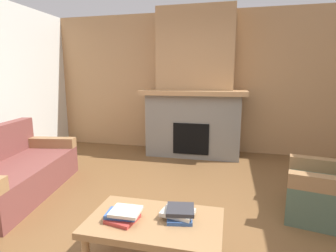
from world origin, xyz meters
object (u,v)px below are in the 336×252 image
(coffee_table, at_px, (155,226))
(fireplace, at_px, (195,93))
(armchair, at_px, (332,191))
(couch, at_px, (12,173))

(coffee_table, bearing_deg, fireplace, 92.60)
(fireplace, distance_m, coffee_table, 3.33)
(armchair, height_order, coffee_table, armchair)
(fireplace, relative_size, coffee_table, 2.70)
(couch, relative_size, coffee_table, 1.92)
(couch, bearing_deg, coffee_table, -22.73)
(fireplace, xyz_separation_m, couch, (-1.98, -2.34, -0.88))
(fireplace, xyz_separation_m, coffee_table, (0.15, -3.23, -0.79))
(fireplace, height_order, armchair, fireplace)
(fireplace, bearing_deg, armchair, -49.60)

